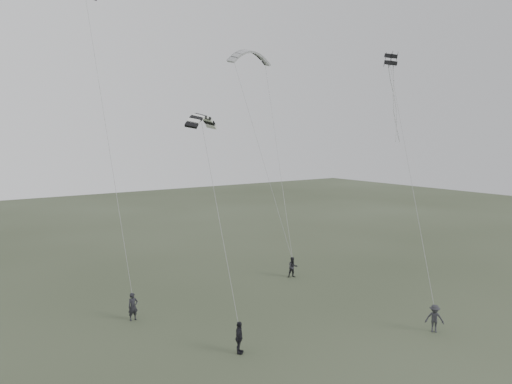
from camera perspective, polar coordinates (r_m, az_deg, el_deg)
ground at (r=27.70m, az=5.00°, el=-16.03°), size 140.00×140.00×0.00m
flyer_left at (r=30.23m, az=-13.88°, el=-12.60°), size 0.60×0.41×1.61m
flyer_right at (r=37.81m, az=4.23°, el=-8.57°), size 0.90×0.80×1.54m
flyer_center at (r=25.31m, az=-1.94°, el=-16.30°), size 0.94×0.94×1.60m
flyer_far at (r=29.41m, az=19.73°, el=-13.45°), size 1.07×1.11×1.52m
kite_pale_large at (r=40.85m, az=-0.71°, el=15.78°), size 3.71×1.33×1.70m
kite_striped at (r=27.18m, az=-6.24°, el=8.66°), size 2.66×2.19×1.19m
kite_box at (r=34.87m, az=15.16°, el=14.42°), size 0.71×0.83×0.82m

